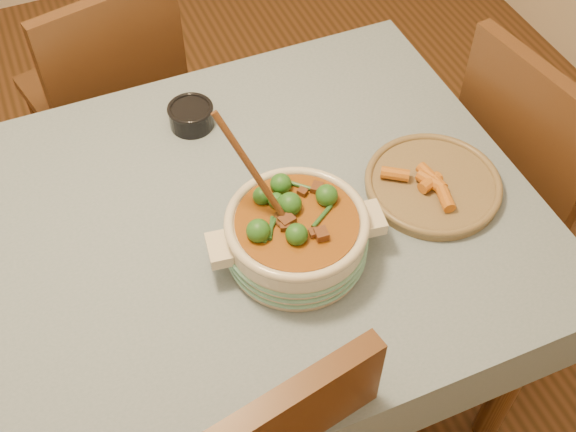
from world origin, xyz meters
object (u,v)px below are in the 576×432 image
Objects in this scene: fried_plate at (433,183)px; chair_right at (535,169)px; stew_casserole at (296,233)px; chair_far at (110,91)px; condiment_bowl at (191,115)px; dining_table at (175,266)px.

chair_right reaches higher than fried_plate.
chair_far is at bearing 102.78° from stew_casserole.
stew_casserole is 0.38m from fried_plate.
condiment_bowl reaches higher than fried_plate.
chair_right is (0.44, 0.11, -0.24)m from fried_plate.
chair_far is at bearing 122.81° from fried_plate.
condiment_bowl is 0.13× the size of chair_far.
chair_far is at bearing 43.48° from chair_right.
stew_casserole is at bearing 89.70° from chair_far.
chair_far reaches higher than dining_table.
fried_plate is (0.37, 0.05, -0.06)m from stew_casserole.
condiment_bowl is 0.98m from chair_right.
chair_far is at bearing 88.39° from dining_table.
fried_plate is at bearing -43.33° from condiment_bowl.
stew_casserole is (0.24, -0.14, 0.17)m from dining_table.
condiment_bowl is 0.12× the size of chair_right.
stew_casserole is at bearing -171.98° from fried_plate.
fried_plate is 0.43× the size of chair_right.
dining_table is 0.40m from condiment_bowl.
fried_plate is at bearing 109.73° from chair_far.
condiment_bowl is (0.16, 0.34, 0.13)m from dining_table.
dining_table is 0.84m from chair_far.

